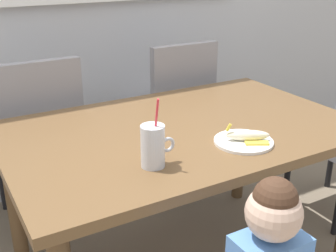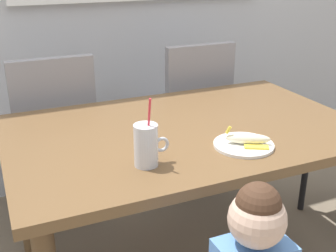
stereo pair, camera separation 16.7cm
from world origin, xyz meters
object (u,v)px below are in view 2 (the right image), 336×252
Objects in this scene: milk_cup at (146,147)px; peeled_banana at (248,139)px; dining_chair_left at (54,130)px; dining_chair_right at (190,109)px; snack_plate at (244,145)px; dining_table at (185,147)px.

milk_cup is 0.41m from peeled_banana.
dining_chair_left and dining_chair_right have the same top height.
dining_chair_right is 1.03m from peeled_banana.
milk_cup is 1.09× the size of snack_plate.
snack_plate is at bearing 75.05° from dining_chair_right.
snack_plate is (-0.26, -0.96, 0.21)m from dining_chair_right.
dining_chair_right is at bearing 75.05° from snack_plate.
dining_chair_left is at bearing 100.29° from milk_cup.
dining_chair_right reaches higher than snack_plate.
dining_chair_left is at bearing 120.62° from snack_plate.
dining_chair_right is 1.19m from milk_cup.
dining_table is 0.41m from milk_cup.
dining_chair_right reaches higher than peeled_banana.
milk_cup is 0.40m from snack_plate.
peeled_banana is (-0.24, -0.97, 0.23)m from dining_chair_right.
dining_chair_right is 4.17× the size of snack_plate.
dining_chair_right is at bearing 61.75° from dining_table.
dining_chair_right is (0.38, 0.70, -0.11)m from dining_table.
dining_table is at bearing 114.14° from snack_plate.
dining_chair_right is 1.02m from snack_plate.
dining_table is 1.55× the size of dining_chair_left.
dining_chair_left is 1.00× the size of dining_chair_right.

